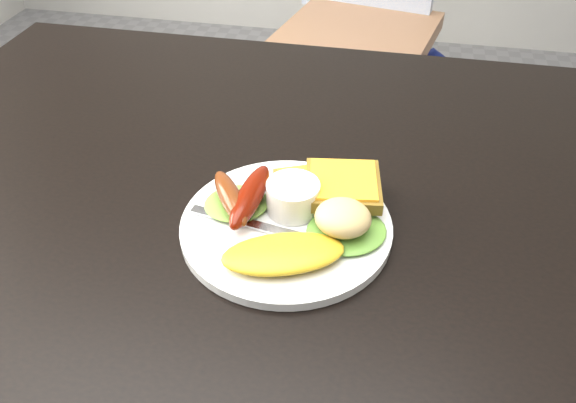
% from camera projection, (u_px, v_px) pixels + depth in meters
% --- Properties ---
extents(dining_table, '(1.20, 0.80, 0.04)m').
position_uv_depth(dining_table, '(313.00, 202.00, 0.68)').
color(dining_table, black).
rests_on(dining_table, ground).
extents(dining_chair, '(0.53, 0.53, 0.05)m').
position_uv_depth(dining_chair, '(358.00, 35.00, 1.75)').
color(dining_chair, '#A37251').
rests_on(dining_chair, ground).
extents(plate, '(0.23, 0.23, 0.01)m').
position_uv_depth(plate, '(286.00, 226.00, 0.61)').
color(plate, white).
rests_on(plate, dining_table).
extents(lettuce_left, '(0.09, 0.09, 0.01)m').
position_uv_depth(lettuce_left, '(237.00, 203.00, 0.62)').
color(lettuce_left, '#528230').
rests_on(lettuce_left, plate).
extents(lettuce_right, '(0.11, 0.10, 0.01)m').
position_uv_depth(lettuce_right, '(346.00, 231.00, 0.59)').
color(lettuce_right, '#418A32').
rests_on(lettuce_right, plate).
extents(omelette, '(0.14, 0.10, 0.02)m').
position_uv_depth(omelette, '(283.00, 254.00, 0.55)').
color(omelette, '#D3C50D').
rests_on(omelette, plate).
extents(sausage_a, '(0.07, 0.09, 0.02)m').
position_uv_depth(sausage_a, '(231.00, 197.00, 0.61)').
color(sausage_a, brown).
rests_on(sausage_a, lettuce_left).
extents(sausage_b, '(0.04, 0.11, 0.03)m').
position_uv_depth(sausage_b, '(250.00, 196.00, 0.61)').
color(sausage_b, '#700F04').
rests_on(sausage_b, lettuce_left).
extents(ramekin, '(0.06, 0.06, 0.03)m').
position_uv_depth(ramekin, '(293.00, 197.00, 0.61)').
color(ramekin, white).
rests_on(ramekin, plate).
extents(toast_a, '(0.10, 0.10, 0.01)m').
position_uv_depth(toast_a, '(312.00, 188.00, 0.64)').
color(toast_a, '#8F5F2B').
rests_on(toast_a, plate).
extents(toast_b, '(0.09, 0.09, 0.01)m').
position_uv_depth(toast_b, '(343.00, 186.00, 0.62)').
color(toast_b, brown).
rests_on(toast_b, toast_a).
extents(potato_salad, '(0.07, 0.06, 0.03)m').
position_uv_depth(potato_salad, '(343.00, 218.00, 0.58)').
color(potato_salad, beige).
rests_on(potato_salad, lettuce_right).
extents(fork, '(0.14, 0.04, 0.00)m').
position_uv_depth(fork, '(251.00, 224.00, 0.60)').
color(fork, '#ADAFB7').
rests_on(fork, plate).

